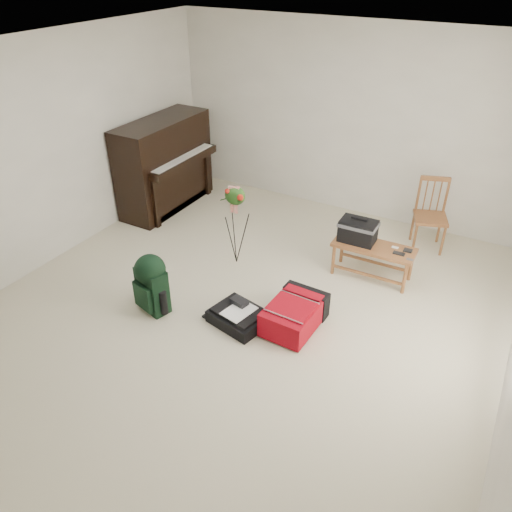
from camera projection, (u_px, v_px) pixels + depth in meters
The scene contains 11 objects.
floor at pixel (241, 311), 5.18m from camera, with size 5.00×5.50×0.01m, color beige.
ceiling at pixel (236, 56), 3.85m from camera, with size 5.00×5.50×0.01m, color white.
wall_back at pixel (348, 122), 6.54m from camera, with size 5.00×0.04×2.50m, color silver.
wall_left at pixel (48, 153), 5.56m from camera, with size 0.04×5.50×2.50m, color silver.
piano at pixel (165, 166), 6.95m from camera, with size 0.71×1.50×1.25m.
bench at pixel (363, 236), 5.53m from camera, with size 0.91×0.38×0.69m.
dining_chair at pixel (431, 216), 6.06m from camera, with size 0.49×0.49×0.88m.
red_suitcase at pixel (296, 312), 4.93m from camera, with size 0.47×0.68×0.29m.
black_duffel at pixel (239, 316), 4.98m from camera, with size 0.61×0.53×0.23m.
green_backpack at pixel (151, 281), 5.02m from camera, with size 0.37×0.34×0.65m.
flower_stand at pixel (236, 225), 5.72m from camera, with size 0.40×0.40×1.01m.
Camera 1 is at (2.14, -3.48, 3.25)m, focal length 35.00 mm.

